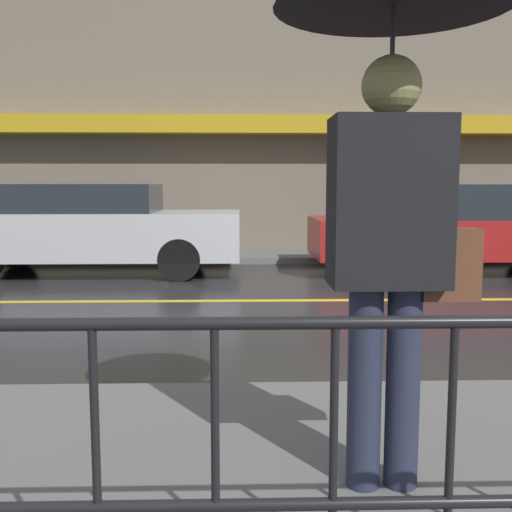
% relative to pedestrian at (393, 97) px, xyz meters
% --- Properties ---
extents(ground_plane, '(80.00, 80.00, 0.00)m').
position_rel_pedestrian_xyz_m(ground_plane, '(0.61, 4.79, -1.77)').
color(ground_plane, '#262628').
extents(sidewalk_near, '(28.00, 2.53, 0.11)m').
position_rel_pedestrian_xyz_m(sidewalk_near, '(0.61, 0.12, -1.71)').
color(sidewalk_near, '#60605E').
rests_on(sidewalk_near, ground_plane).
extents(sidewalk_far, '(28.00, 1.62, 0.11)m').
position_rel_pedestrian_xyz_m(sidewalk_far, '(0.61, 9.01, -1.71)').
color(sidewalk_far, '#60605E').
rests_on(sidewalk_far, ground_plane).
extents(lane_marking, '(25.20, 0.12, 0.01)m').
position_rel_pedestrian_xyz_m(lane_marking, '(0.61, 4.79, -1.77)').
color(lane_marking, gold).
rests_on(lane_marking, ground_plane).
extents(building_storefront, '(28.00, 0.85, 6.33)m').
position_rel_pedestrian_xyz_m(building_storefront, '(0.61, 9.95, 1.36)').
color(building_storefront, '#706656').
rests_on(building_storefront, ground_plane).
extents(pedestrian, '(0.96, 0.96, 2.22)m').
position_rel_pedestrian_xyz_m(pedestrian, '(0.00, 0.00, 0.00)').
color(pedestrian, '#23283D').
rests_on(pedestrian, sidewalk_near).
extents(car_silver, '(4.71, 1.73, 1.43)m').
position_rel_pedestrian_xyz_m(car_silver, '(-3.02, 7.14, -1.03)').
color(car_silver, '#B2B5BA').
rests_on(car_silver, ground_plane).
extents(car_red, '(4.76, 1.74, 1.43)m').
position_rel_pedestrian_xyz_m(car_red, '(2.90, 7.14, -1.04)').
color(car_red, maroon).
rests_on(car_red, ground_plane).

